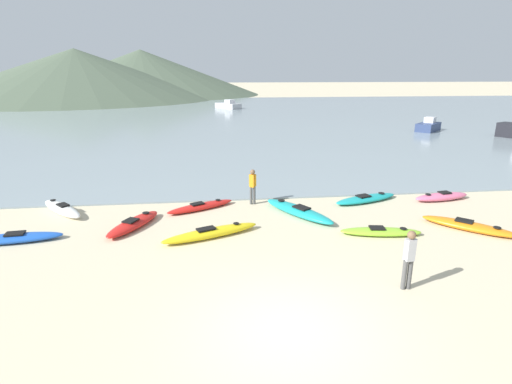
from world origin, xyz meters
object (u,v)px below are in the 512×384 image
object	(u,v)px
kayak_on_sand_0	(133,224)
kayak_on_sand_4	(211,233)
kayak_on_sand_9	(366,199)
kayak_on_sand_7	(10,238)
kayak_on_sand_1	(298,211)
person_near_waterline	(253,184)
kayak_on_sand_2	(468,226)
moored_boat_2	(228,105)
kayak_on_sand_3	(442,197)
person_near_foreground	(409,256)
kayak_on_sand_8	(201,206)
kayak_on_sand_6	(62,209)
moored_boat_1	(428,126)
kayak_on_sand_5	(381,232)

from	to	relation	value
kayak_on_sand_0	kayak_on_sand_4	size ratio (longest dim) A/B	0.81
kayak_on_sand_9	kayak_on_sand_7	bearing A→B (deg)	-168.19
kayak_on_sand_1	kayak_on_sand_9	size ratio (longest dim) A/B	1.08
kayak_on_sand_1	person_near_waterline	xyz separation A→B (m)	(-1.62, 1.56, 0.69)
kayak_on_sand_9	kayak_on_sand_2	bearing A→B (deg)	-55.78
kayak_on_sand_9	moored_boat_2	bearing A→B (deg)	94.60
kayak_on_sand_3	person_near_foreground	size ratio (longest dim) A/B	1.66
person_near_foreground	kayak_on_sand_8	bearing A→B (deg)	128.03
kayak_on_sand_0	kayak_on_sand_6	xyz separation A→B (m)	(-3.10, 1.94, 0.02)
kayak_on_sand_2	kayak_on_sand_4	bearing A→B (deg)	177.36
kayak_on_sand_4	kayak_on_sand_7	size ratio (longest dim) A/B	1.04
kayak_on_sand_9	kayak_on_sand_0	bearing A→B (deg)	-168.60
kayak_on_sand_1	kayak_on_sand_3	world-z (taller)	kayak_on_sand_1
kayak_on_sand_8	moored_boat_1	size ratio (longest dim) A/B	0.89
kayak_on_sand_8	kayak_on_sand_5	bearing A→B (deg)	-28.73
kayak_on_sand_4	person_near_foreground	xyz separation A→B (m)	(4.98, -3.97, 0.77)
kayak_on_sand_9	person_near_foreground	world-z (taller)	person_near_foreground
person_near_waterline	kayak_on_sand_8	bearing A→B (deg)	-168.41
kayak_on_sand_5	person_near_foreground	xyz separation A→B (m)	(-0.82, -3.47, 0.80)
kayak_on_sand_0	kayak_on_sand_8	world-z (taller)	kayak_on_sand_0
kayak_on_sand_7	moored_boat_1	size ratio (longest dim) A/B	1.04
kayak_on_sand_4	kayak_on_sand_6	size ratio (longest dim) A/B	1.32
kayak_on_sand_6	moored_boat_2	distance (m)	46.05
kayak_on_sand_2	person_near_waterline	size ratio (longest dim) A/B	1.83
kayak_on_sand_9	person_near_waterline	size ratio (longest dim) A/B	2.12
kayak_on_sand_5	person_near_foreground	world-z (taller)	person_near_foreground
kayak_on_sand_0	kayak_on_sand_8	xyz separation A→B (m)	(2.38, 1.70, -0.02)
kayak_on_sand_4	kayak_on_sand_0	bearing A→B (deg)	156.62
kayak_on_sand_9	person_near_waterline	world-z (taller)	person_near_waterline
kayak_on_sand_2	kayak_on_sand_8	distance (m)	10.05
kayak_on_sand_0	kayak_on_sand_8	size ratio (longest dim) A/B	0.98
kayak_on_sand_9	kayak_on_sand_4	bearing A→B (deg)	-155.14
kayak_on_sand_3	moored_boat_1	distance (m)	22.29
kayak_on_sand_3	kayak_on_sand_4	size ratio (longest dim) A/B	0.78
kayak_on_sand_9	kayak_on_sand_6	bearing A→B (deg)	179.85
person_near_waterline	kayak_on_sand_6	bearing A→B (deg)	-178.42
kayak_on_sand_0	kayak_on_sand_5	xyz separation A→B (m)	(8.57, -1.69, -0.03)
kayak_on_sand_6	kayak_on_sand_7	xyz separation A→B (m)	(-0.70, -2.81, -0.03)
kayak_on_sand_0	moored_boat_2	bearing A→B (deg)	82.95
kayak_on_sand_1	kayak_on_sand_6	world-z (taller)	kayak_on_sand_6
kayak_on_sand_8	moored_boat_1	world-z (taller)	moored_boat_1
kayak_on_sand_2	person_near_waterline	xyz separation A→B (m)	(-7.30, 3.77, 0.71)
kayak_on_sand_6	kayak_on_sand_7	world-z (taller)	kayak_on_sand_6
moored_boat_2	person_near_foreground	bearing A→B (deg)	-87.89
kayak_on_sand_0	moored_boat_2	xyz separation A→B (m)	(5.83, 47.11, 0.37)
kayak_on_sand_7	kayak_on_sand_8	bearing A→B (deg)	22.58
kayak_on_sand_2	kayak_on_sand_7	bearing A→B (deg)	177.26
kayak_on_sand_2	moored_boat_2	xyz separation A→B (m)	(-6.04, 48.73, 0.37)
kayak_on_sand_4	kayak_on_sand_9	distance (m)	7.39
person_near_foreground	moored_boat_2	size ratio (longest dim) A/B	0.35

